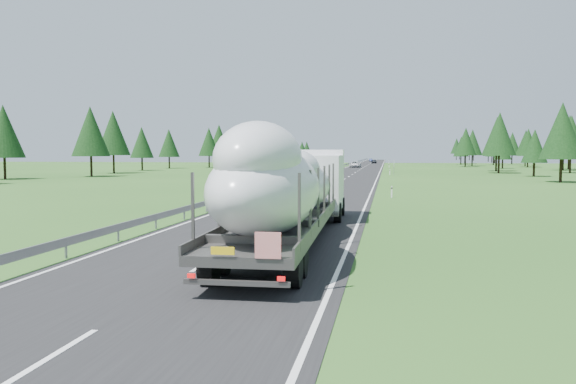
% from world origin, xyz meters
% --- Properties ---
extents(ground, '(400.00, 400.00, 0.00)m').
position_xyz_m(ground, '(0.00, 0.00, 0.00)').
color(ground, '#264E1A').
rests_on(ground, ground).
extents(road_surface, '(10.00, 400.00, 0.02)m').
position_xyz_m(road_surface, '(0.00, 100.00, 0.01)').
color(road_surface, black).
rests_on(road_surface, ground).
extents(guardrail, '(0.10, 400.00, 0.76)m').
position_xyz_m(guardrail, '(-5.30, 99.94, 0.60)').
color(guardrail, slate).
rests_on(guardrail, ground).
extents(marker_posts, '(0.13, 350.08, 1.00)m').
position_xyz_m(marker_posts, '(6.50, 155.00, 0.54)').
color(marker_posts, silver).
rests_on(marker_posts, ground).
extents(highway_sign, '(0.08, 0.90, 2.60)m').
position_xyz_m(highway_sign, '(7.20, 80.00, 1.81)').
color(highway_sign, slate).
rests_on(highway_sign, ground).
extents(tree_line_right, '(27.46, 355.35, 12.59)m').
position_xyz_m(tree_line_right, '(39.53, 133.37, 6.99)').
color(tree_line_right, black).
rests_on(tree_line_right, ground).
extents(tree_line_left, '(15.27, 355.75, 12.47)m').
position_xyz_m(tree_line_left, '(-44.14, 148.15, 7.15)').
color(tree_line_left, black).
rests_on(tree_line_left, ground).
extents(boat_truck, '(3.56, 21.58, 4.79)m').
position_xyz_m(boat_truck, '(2.16, 4.67, 2.47)').
color(boat_truck, silver).
rests_on(boat_truck, ground).
extents(distant_van, '(2.81, 5.92, 1.63)m').
position_xyz_m(distant_van, '(-2.19, 128.90, 0.82)').
color(distant_van, silver).
rests_on(distant_van, ground).
extents(distant_car_dark, '(1.97, 4.27, 1.42)m').
position_xyz_m(distant_car_dark, '(1.29, 186.08, 0.71)').
color(distant_car_dark, black).
rests_on(distant_car_dark, ground).
extents(distant_car_blue, '(1.52, 3.99, 1.30)m').
position_xyz_m(distant_car_blue, '(-1.18, 231.10, 0.65)').
color(distant_car_blue, navy).
rests_on(distant_car_blue, ground).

